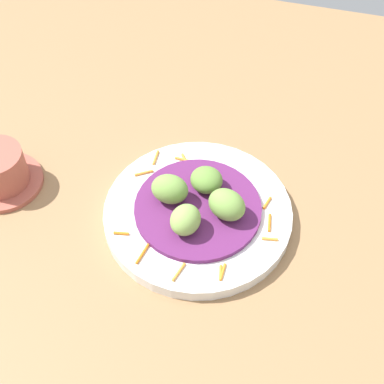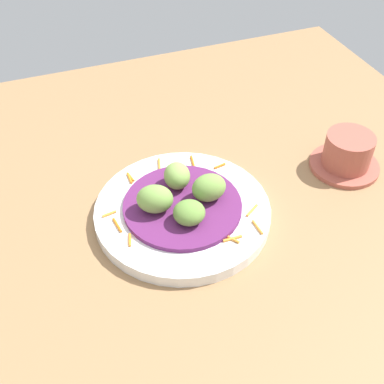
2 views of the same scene
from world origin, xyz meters
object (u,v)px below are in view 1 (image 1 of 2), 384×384
Objects in this scene: guac_scoop_back at (227,205)px; terracotta_bowl at (0,171)px; main_plate at (198,214)px; guac_scoop_right at (188,220)px; guac_scoop_left at (207,178)px; guac_scoop_center at (170,189)px.

guac_scoop_back is 34.30cm from terracotta_bowl.
guac_scoop_back is (4.16, -0.28, 3.93)cm from main_plate.
guac_scoop_right reaches higher than main_plate.
guac_scoop_left is at bearing 10.34° from terracotta_bowl.
guac_scoop_back is at bearing 1.83° from terracotta_bowl.
guac_scoop_center is 5.90cm from guac_scoop_right.
guac_scoop_left is 1.01× the size of guac_scoop_right.
guac_scoop_back reaches higher than guac_scoop_left.
terracotta_bowl is at bearing -176.35° from guac_scoop_center.
main_plate is at bearing 2.62° from terracotta_bowl.
guac_scoop_back reaches higher than main_plate.
terracotta_bowl reaches higher than main_plate.
guac_scoop_right is at bearing -93.85° from main_plate.
guac_scoop_center is 0.97× the size of guac_scoop_back.
guac_scoop_left is 5.92cm from guac_scoop_center.
guac_scoop_back reaches higher than terracotta_bowl.
guac_scoop_center is 0.45× the size of terracotta_bowl.
guac_scoop_left is at bearing 86.15° from guac_scoop_right.
guac_scoop_right is 0.86× the size of guac_scoop_back.
terracotta_bowl is (-34.22, -1.09, -2.03)cm from guac_scoop_back.
terracotta_bowl is (-25.90, -1.65, -2.07)cm from guac_scoop_center.
terracotta_bowl reaches higher than guac_scoop_left.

